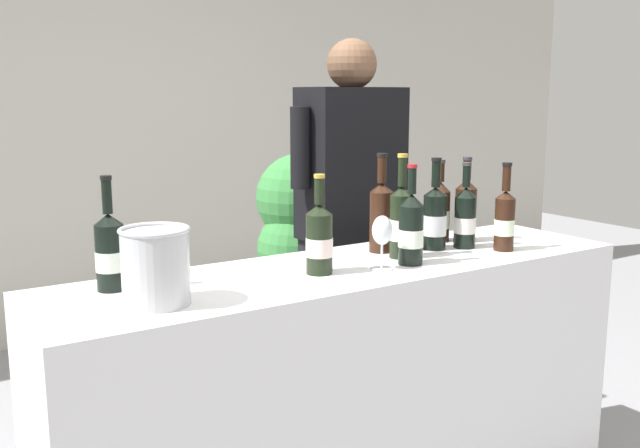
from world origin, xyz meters
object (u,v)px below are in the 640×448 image
object	(u,v)px
wine_bottle_1	(402,221)
wine_bottle_5	(110,251)
wine_bottle_3	(411,229)
wine_bottle_4	(505,219)
ice_bucket	(156,266)
wine_glass	(382,233)
potted_shrub	(318,245)
wine_bottle_8	(319,239)
wine_bottle_0	(381,215)
wine_bottle_2	(435,218)
wine_bottle_9	(464,217)
person_server	(350,250)
wine_bottle_6	(440,212)
wine_bottle_7	(466,208)

from	to	relation	value
wine_bottle_1	wine_bottle_5	distance (m)	0.97
wine_bottle_3	wine_bottle_5	size ratio (longest dim) A/B	1.00
wine_bottle_4	ice_bucket	world-z (taller)	wine_bottle_4
wine_bottle_1	wine_glass	size ratio (longest dim) A/B	2.04
wine_bottle_3	potted_shrub	bearing A→B (deg)	70.95
wine_bottle_4	potted_shrub	size ratio (longest dim) A/B	0.26
wine_bottle_1	wine_bottle_8	xyz separation A→B (m)	(-0.36, -0.03, -0.01)
wine_glass	ice_bucket	distance (m)	0.74
wine_bottle_0	wine_bottle_1	bearing A→B (deg)	-88.89
wine_bottle_2	wine_bottle_5	distance (m)	1.15
wine_bottle_9	ice_bucket	xyz separation A→B (m)	(-1.20, -0.09, -0.01)
wine_bottle_1	wine_bottle_5	world-z (taller)	wine_bottle_1
wine_bottle_1	wine_bottle_0	bearing A→B (deg)	91.11
person_server	wine_bottle_6	bearing A→B (deg)	-76.84
wine_bottle_3	wine_bottle_7	world-z (taller)	wine_bottle_3
wine_bottle_2	wine_glass	world-z (taller)	wine_bottle_2
wine_bottle_5	ice_bucket	xyz separation A→B (m)	(0.06, -0.21, -0.01)
wine_bottle_9	wine_bottle_3	bearing A→B (deg)	-163.83
wine_bottle_2	wine_bottle_4	distance (m)	0.25
wine_bottle_2	ice_bucket	size ratio (longest dim) A/B	1.58
wine_bottle_6	wine_bottle_2	bearing A→B (deg)	-138.70
wine_bottle_0	potted_shrub	xyz separation A→B (m)	(0.40, 1.05, -0.35)
person_server	ice_bucket	bearing A→B (deg)	-148.83
wine_bottle_1	wine_bottle_6	xyz separation A→B (m)	(0.30, 0.14, -0.01)
wine_bottle_0	wine_bottle_7	world-z (taller)	wine_bottle_0
wine_bottle_4	wine_glass	world-z (taller)	wine_bottle_4
wine_bottle_9	ice_bucket	size ratio (longest dim) A/B	1.49
person_server	potted_shrub	size ratio (longest dim) A/B	1.43
ice_bucket	wine_bottle_0	bearing A→B (deg)	12.11
wine_bottle_5	wine_bottle_6	world-z (taller)	wine_bottle_5
wine_glass	potted_shrub	xyz separation A→B (m)	(0.56, 1.26, -0.33)
wine_bottle_0	ice_bucket	xyz separation A→B (m)	(-0.90, -0.19, -0.03)
wine_bottle_5	wine_bottle_8	xyz separation A→B (m)	(0.61, -0.16, -0.00)
wine_bottle_0	wine_bottle_1	world-z (taller)	wine_bottle_1
ice_bucket	wine_bottle_5	bearing A→B (deg)	106.39
wine_bottle_7	wine_bottle_2	bearing A→B (deg)	-167.49
wine_bottle_2	wine_bottle_5	xyz separation A→B (m)	(-1.15, 0.08, -0.00)
wine_bottle_5	potted_shrub	bearing A→B (deg)	37.20
wine_bottle_5	wine_bottle_7	world-z (taller)	wine_bottle_5
wine_bottle_9	wine_bottle_2	bearing A→B (deg)	161.65
wine_bottle_8	ice_bucket	bearing A→B (deg)	-175.11
wine_bottle_3	wine_bottle_4	xyz separation A→B (m)	(0.42, -0.02, -0.00)
wine_bottle_3	wine_bottle_7	bearing A→B (deg)	22.92
wine_bottle_6	potted_shrub	xyz separation A→B (m)	(0.10, 1.02, -0.32)
wine_bottle_3	wine_bottle_6	distance (m)	0.41
ice_bucket	wine_glass	bearing A→B (deg)	-1.31
wine_bottle_5	wine_bottle_8	bearing A→B (deg)	-14.82
wine_bottle_8	wine_glass	world-z (taller)	wine_bottle_8
wine_bottle_6	wine_bottle_1	bearing A→B (deg)	-155.03
wine_bottle_7	wine_bottle_9	xyz separation A→B (m)	(-0.08, -0.08, -0.01)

